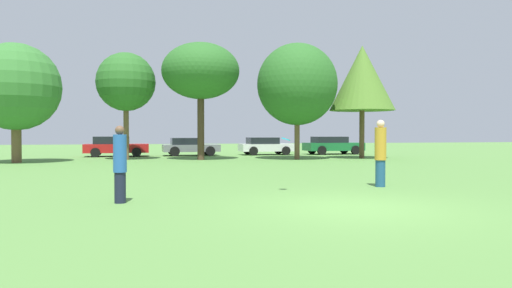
% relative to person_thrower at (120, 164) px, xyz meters
% --- Properties ---
extents(ground_plane, '(120.00, 120.00, 0.00)m').
position_rel_person_thrower_xyz_m(ground_plane, '(4.66, -1.80, -0.87)').
color(ground_plane, '#54843D').
extents(person_thrower, '(0.29, 0.29, 1.70)m').
position_rel_person_thrower_xyz_m(person_thrower, '(0.00, 0.00, 0.00)').
color(person_thrower, '#191E33').
rests_on(person_thrower, ground).
extents(person_catcher, '(0.33, 0.33, 1.91)m').
position_rel_person_thrower_xyz_m(person_catcher, '(7.11, 1.46, 0.11)').
color(person_catcher, navy).
rests_on(person_catcher, ground).
extents(frisbee, '(0.24, 0.24, 0.11)m').
position_rel_person_thrower_xyz_m(frisbee, '(4.12, 0.97, 0.51)').
color(frisbee, '#19B2D8').
extents(tree_0, '(4.53, 4.53, 6.21)m').
position_rel_person_thrower_xyz_m(tree_0, '(-5.79, 15.94, 3.06)').
color(tree_0, brown).
rests_on(tree_0, ground).
extents(tree_1, '(3.38, 3.38, 6.20)m').
position_rel_person_thrower_xyz_m(tree_1, '(-0.33, 17.44, 3.62)').
color(tree_1, brown).
rests_on(tree_1, ground).
extents(tree_2, '(4.47, 4.47, 6.75)m').
position_rel_person_thrower_xyz_m(tree_2, '(3.86, 16.33, 4.23)').
color(tree_2, '#473323').
rests_on(tree_2, ground).
extents(tree_3, '(4.73, 4.73, 6.84)m').
position_rel_person_thrower_xyz_m(tree_3, '(9.46, 15.58, 3.55)').
color(tree_3, brown).
rests_on(tree_3, ground).
extents(tree_4, '(3.99, 3.99, 6.92)m').
position_rel_person_thrower_xyz_m(tree_4, '(13.70, 15.67, 4.05)').
color(tree_4, brown).
rests_on(tree_4, ground).
extents(parked_car_red, '(4.15, 1.90, 1.32)m').
position_rel_person_thrower_xyz_m(parked_car_red, '(-1.15, 21.68, -0.19)').
color(parked_car_red, red).
rests_on(parked_car_red, ground).
extents(parked_car_grey, '(3.88, 2.09, 1.22)m').
position_rel_person_thrower_xyz_m(parked_car_grey, '(3.78, 21.77, -0.22)').
color(parked_car_grey, slate).
rests_on(parked_car_grey, ground).
extents(parked_car_white, '(3.85, 1.98, 1.24)m').
position_rel_person_thrower_xyz_m(parked_car_white, '(9.17, 21.68, -0.22)').
color(parked_car_white, silver).
rests_on(parked_car_white, ground).
extents(parked_car_green, '(4.25, 2.13, 1.29)m').
position_rel_person_thrower_xyz_m(parked_car_green, '(14.19, 21.35, -0.19)').
color(parked_car_green, '#196633').
rests_on(parked_car_green, ground).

